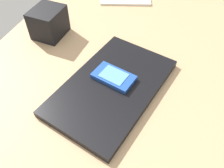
% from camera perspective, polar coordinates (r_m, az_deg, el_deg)
% --- Properties ---
extents(desk_surface, '(1.20, 0.80, 0.03)m').
position_cam_1_polar(desk_surface, '(0.68, -0.14, 1.05)').
color(desk_surface, tan).
rests_on(desk_surface, ground).
extents(laptop_closed, '(0.40, 0.29, 0.02)m').
position_cam_1_polar(laptop_closed, '(0.63, -0.00, -0.65)').
color(laptop_closed, black).
rests_on(laptop_closed, desk_surface).
extents(cell_phone_on_laptop, '(0.09, 0.12, 0.01)m').
position_cam_1_polar(cell_phone_on_laptop, '(0.63, 0.41, 1.77)').
color(cell_phone_on_laptop, '#1E479E').
rests_on(cell_phone_on_laptop, laptop_closed).
extents(desk_organizer, '(0.11, 0.10, 0.09)m').
position_cam_1_polar(desk_organizer, '(0.82, -15.09, 14.20)').
color(desk_organizer, black).
rests_on(desk_organizer, desk_surface).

